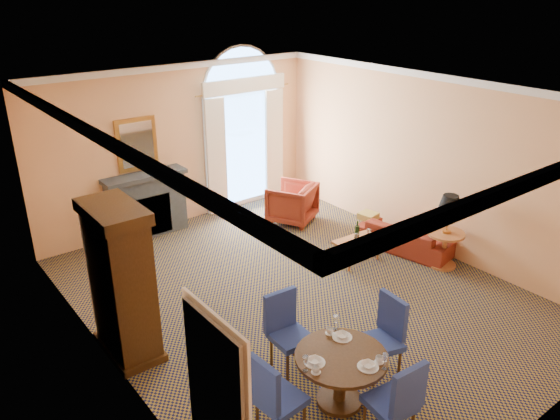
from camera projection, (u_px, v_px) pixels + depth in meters
ground at (299, 294)px, 8.72m from camera, size 7.50×7.50×0.00m
room_envelope at (272, 133)px, 8.22m from camera, size 6.04×7.52×3.45m
armoire at (122, 284)px, 7.03m from camera, size 0.61×1.08×2.12m
dining_table at (341, 368)px, 6.31m from camera, size 1.08×1.08×0.88m
dining_chair_north at (286, 325)px, 6.92m from camera, size 0.50×0.51×1.05m
dining_chair_south at (399, 398)px, 5.72m from camera, size 0.52×0.52×1.05m
dining_chair_east at (386, 331)px, 6.82m from camera, size 0.58×0.58×1.05m
dining_chair_west at (273, 394)px, 5.78m from camera, size 0.51×0.51×1.05m
sofa at (405, 237)px, 10.07m from camera, size 1.04×1.85×0.51m
armchair at (292, 203)px, 11.22m from camera, size 1.19×1.20×0.81m
coffee_table at (358, 241)px, 9.58m from camera, size 0.86×0.51×0.81m
side_table at (448, 222)px, 9.28m from camera, size 0.64×0.64×1.30m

